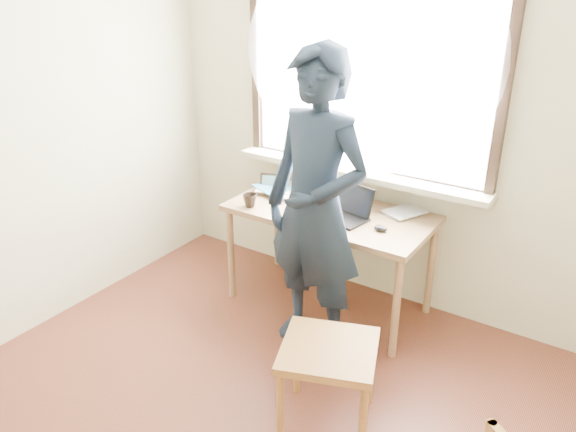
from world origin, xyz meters
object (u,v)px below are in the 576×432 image
Objects in this scene: laptop at (347,210)px; mug_dark at (250,200)px; person at (316,208)px; mug_white at (331,190)px; work_chair at (329,359)px; desk at (330,221)px.

laptop reaches higher than mug_dark.
person is (0.63, -0.19, 0.16)m from mug_dark.
mug_white is 0.07× the size of person.
person is at bearing -16.99° from mug_dark.
work_chair is 0.88m from person.
person is at bearing 127.00° from work_chair.
person is at bearing -68.29° from mug_white.
mug_white is (-0.26, 0.26, 0.00)m from laptop.
mug_dark reaches higher than work_chair.
person is (0.00, -0.40, 0.16)m from laptop.
desk is at bearing 116.32° from person.
mug_white is 1.45m from work_chair.
laptop is at bearing 113.98° from work_chair.
laptop is at bearing -45.20° from mug_white.
mug_dark is (-0.49, -0.24, 0.12)m from desk.
person reaches higher than mug_white.
mug_white is 0.73m from person.
desk is 13.96× the size of mug_dark.
work_chair is (1.06, -0.76, -0.37)m from mug_dark.
desk is at bearing 165.58° from laptop.
mug_dark is at bearing -161.83° from laptop.
mug_dark is 0.68m from person.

